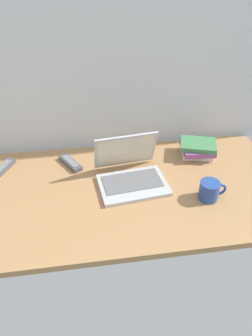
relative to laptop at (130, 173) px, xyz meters
name	(u,v)px	position (x,y,z in m)	size (l,w,h in m)	color
desk	(119,192)	(-0.06, -0.06, -0.06)	(1.60, 0.76, 0.03)	#A87A4C
laptop	(130,173)	(0.00, 0.00, 0.00)	(0.34, 0.32, 0.21)	#B2B5BA
coffee_mug	(210,190)	(0.32, -0.17, 0.00)	(0.12, 0.09, 0.09)	#26478C
remote_control_near	(70,163)	(-0.28, 0.17, -0.03)	(0.12, 0.16, 0.02)	#4C4C51
remote_control_far	(2,169)	(-0.62, 0.17, -0.03)	(0.11, 0.16, 0.02)	#4C4C51
book_stack	(197,148)	(0.38, 0.16, 0.00)	(0.21, 0.18, 0.08)	silver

